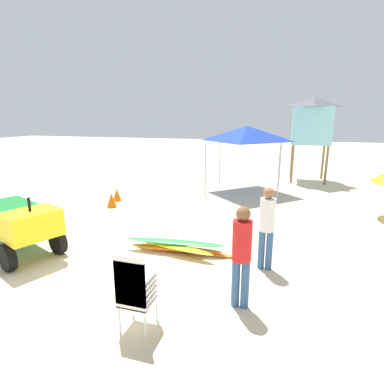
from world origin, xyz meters
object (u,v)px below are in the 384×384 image
at_px(lifeguard_near_center, 267,223).
at_px(lifeguard_near_left, 242,250).
at_px(popup_canopy, 247,134).
at_px(traffic_cone_far, 117,195).
at_px(stacked_plastic_chairs, 134,287).
at_px(utility_cart, 17,221).
at_px(traffic_cone_near, 111,200).
at_px(lifeguard_tower, 312,121).
at_px(surfboard_pile, 177,246).

bearing_deg(lifeguard_near_center, lifeguard_near_left, -101.69).
xyz_separation_m(popup_canopy, traffic_cone_far, (-4.55, -3.06, -2.26)).
distance_m(stacked_plastic_chairs, lifeguard_near_center, 3.13).
bearing_deg(traffic_cone_far, lifeguard_near_left, -44.43).
distance_m(utility_cart, traffic_cone_near, 4.03).
bearing_deg(stacked_plastic_chairs, traffic_cone_near, 124.24).
xyz_separation_m(utility_cart, lifeguard_near_center, (5.68, 0.87, 0.26)).
bearing_deg(traffic_cone_far, traffic_cone_near, -72.18).
xyz_separation_m(popup_canopy, traffic_cone_near, (-4.28, -3.89, -2.24)).
distance_m(lifeguard_near_center, traffic_cone_near, 6.48).
height_order(utility_cart, traffic_cone_near, utility_cart).
height_order(utility_cart, lifeguard_near_center, lifeguard_near_center).
height_order(stacked_plastic_chairs, lifeguard_tower, lifeguard_tower).
distance_m(stacked_plastic_chairs, traffic_cone_near, 6.92).
relative_size(traffic_cone_near, traffic_cone_far, 1.07).
xyz_separation_m(stacked_plastic_chairs, surfboard_pile, (-0.32, 2.78, -0.58)).
bearing_deg(lifeguard_near_left, utility_cart, 173.18).
height_order(stacked_plastic_chairs, lifeguard_near_left, lifeguard_near_left).
distance_m(utility_cart, lifeguard_tower, 13.41).
xyz_separation_m(lifeguard_tower, traffic_cone_near, (-7.05, -7.16, -2.74)).
bearing_deg(stacked_plastic_chairs, traffic_cone_far, 122.41).
xyz_separation_m(surfboard_pile, lifeguard_near_left, (1.75, -1.70, 0.88)).
bearing_deg(lifeguard_near_left, lifeguard_tower, 81.63).
height_order(stacked_plastic_chairs, lifeguard_near_center, lifeguard_near_center).
bearing_deg(surfboard_pile, stacked_plastic_chairs, -83.36).
relative_size(stacked_plastic_chairs, traffic_cone_near, 2.44).
xyz_separation_m(lifeguard_near_left, popup_canopy, (-1.03, 8.52, 1.47)).
bearing_deg(lifeguard_tower, lifeguard_near_left, -98.37).
bearing_deg(traffic_cone_near, traffic_cone_far, 107.82).
height_order(utility_cart, stacked_plastic_chairs, utility_cart).
bearing_deg(utility_cart, traffic_cone_far, 92.47).
distance_m(lifeguard_near_left, popup_canopy, 8.71).
distance_m(lifeguard_near_left, traffic_cone_near, 7.09).
height_order(lifeguard_near_left, traffic_cone_near, lifeguard_near_left).
bearing_deg(traffic_cone_far, lifeguard_near_center, -33.86).
xyz_separation_m(stacked_plastic_chairs, lifeguard_tower, (3.16, 12.87, 2.26)).
xyz_separation_m(surfboard_pile, lifeguard_near_center, (2.06, -0.19, 0.88)).
bearing_deg(traffic_cone_far, popup_canopy, 33.88).
distance_m(surfboard_pile, lifeguard_near_left, 2.59).
bearing_deg(surfboard_pile, utility_cart, -163.67).
bearing_deg(lifeguard_tower, traffic_cone_near, -134.55).
relative_size(utility_cart, stacked_plastic_chairs, 2.18).
bearing_deg(traffic_cone_near, lifeguard_tower, 45.45).
bearing_deg(traffic_cone_far, lifeguard_tower, 40.86).
relative_size(surfboard_pile, lifeguard_near_center, 1.49).
distance_m(popup_canopy, lifeguard_tower, 4.31).
distance_m(surfboard_pile, popup_canopy, 7.25).
bearing_deg(utility_cart, lifeguard_near_center, 8.73).
height_order(lifeguard_near_left, popup_canopy, popup_canopy).
height_order(lifeguard_near_left, traffic_cone_far, lifeguard_near_left).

